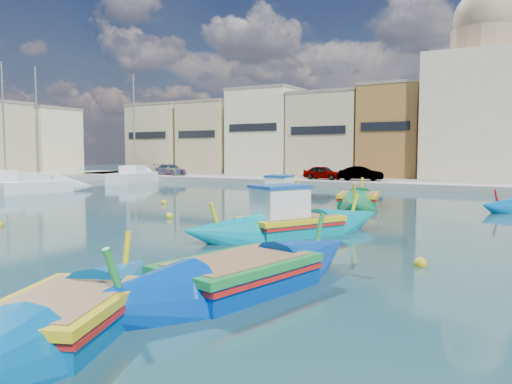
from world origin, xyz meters
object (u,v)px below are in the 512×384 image
Objects in this scene: luzzu_blue_cabin at (282,198)px; luzzu_cyan_south at (64,321)px; luzzu_green at (358,201)px; yacht_midnorth at (55,187)px; luzzu_turquoise_cabin at (290,226)px; luzzu_blue_south at (238,279)px; yacht_mid at (23,185)px; yacht_north at (142,177)px; church_block at (483,99)px.

luzzu_blue_cabin is 0.99× the size of luzzu_cyan_south.
yacht_midnorth is (-24.64, -2.30, 0.13)m from luzzu_green.
luzzu_blue_cabin is at bearing 3.46° from yacht_midnorth.
luzzu_turquoise_cabin reaches higher than luzzu_blue_south.
yacht_mid is at bearing -175.30° from luzzu_green.
yacht_north is at bearing 86.96° from yacht_mid.
luzzu_green is 0.73× the size of yacht_north.
luzzu_blue_south is at bearing -90.78° from church_block.
luzzu_blue_south is at bearing -72.53° from luzzu_turquoise_cabin.
church_block is at bearing 43.52° from yacht_midnorth.
luzzu_blue_cabin is 0.83× the size of luzzu_blue_south.
luzzu_blue_cabin is at bearing 3.01° from yacht_mid.
luzzu_cyan_south is at bearing -92.08° from church_block.
yacht_midnorth is (-26.99, 20.84, 0.16)m from luzzu_cyan_south.
luzzu_turquoise_cabin is at bearing 96.19° from luzzu_cyan_south.
luzzu_blue_south is (3.50, -19.15, -0.01)m from luzzu_green.
yacht_midnorth is at bearing -76.50° from yacht_north.
luzzu_blue_cabin is 19.80m from luzzu_blue_south.
luzzu_green is (-4.10, -24.99, -8.12)m from church_block.
luzzu_cyan_south is (-1.75, -48.13, -8.15)m from church_block.
luzzu_green is at bearing 100.34° from luzzu_blue_south.
luzzu_blue_south is at bearing 73.99° from luzzu_cyan_south.
luzzu_blue_cabin reaches higher than luzzu_green.
luzzu_cyan_south is at bearing -33.84° from yacht_mid.
church_block is 1.79× the size of yacht_midnorth.
luzzu_turquoise_cabin is 8.01m from luzzu_blue_south.
luzzu_blue_cabin is at bearing -108.48° from church_block.
church_block is 40.43m from yacht_midnorth.
yacht_north is at bearing 103.50° from yacht_midnorth.
yacht_north reaches higher than luzzu_blue_cabin.
yacht_midnorth reaches higher than luzzu_blue_cabin.
yacht_mid is (-32.15, 16.80, 0.17)m from luzzu_blue_south.
yacht_mid reaches higher than luzzu_turquoise_cabin.
yacht_midnorth is (-28.74, -27.29, -7.99)m from church_block.
yacht_north is (-31.42, 30.53, 0.20)m from luzzu_blue_south.
luzzu_green is at bearing 95.80° from luzzu_cyan_south.
luzzu_green is (4.62, 1.09, -0.05)m from luzzu_blue_cabin.
yacht_midnorth is at bearing -136.48° from church_block.
yacht_north is 14.07m from yacht_midnorth.
yacht_mid is (-29.74, 9.15, 0.08)m from luzzu_turquoise_cabin.
luzzu_turquoise_cabin is 11.56m from luzzu_green.
luzzu_blue_south is 36.27m from yacht_mid.
yacht_north is (-32.02, -13.62, -7.93)m from church_block.
luzzu_blue_cabin is 0.74× the size of yacht_midnorth.
luzzu_blue_cabin is 0.65× the size of yacht_north.
yacht_midnorth reaches higher than luzzu_green.
church_block is 44.89m from luzzu_blue_south.
yacht_north reaches higher than yacht_mid.
luzzu_blue_south is at bearing -30.92° from yacht_midnorth.
yacht_mid is (-28.65, -2.35, 0.16)m from luzzu_green.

